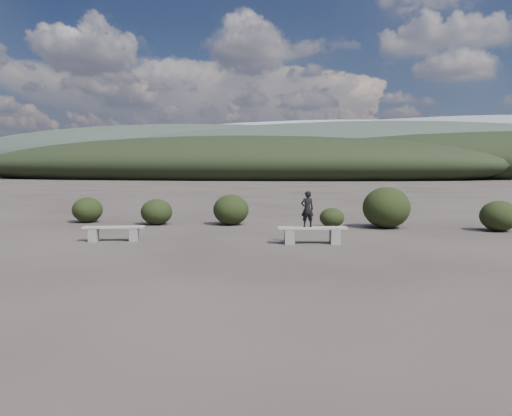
# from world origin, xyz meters

# --- Properties ---
(ground) EXTENTS (1200.00, 1200.00, 0.00)m
(ground) POSITION_xyz_m (0.00, 0.00, 0.00)
(ground) COLOR #332C27
(ground) RESTS_ON ground
(bench_left) EXTENTS (1.79, 0.84, 0.44)m
(bench_left) POSITION_xyz_m (-3.84, 4.16, 0.27)
(bench_left) COLOR gray
(bench_left) RESTS_ON ground
(bench_right) EXTENTS (1.98, 0.83, 0.48)m
(bench_right) POSITION_xyz_m (1.89, 4.82, 0.29)
(bench_right) COLOR gray
(bench_right) RESTS_ON ground
(seated_person) EXTENTS (0.43, 0.37, 1.01)m
(seated_person) POSITION_xyz_m (1.75, 4.78, 0.99)
(seated_person) COLOR black
(seated_person) RESTS_ON bench_right
(shrub_a) EXTENTS (1.19, 1.19, 0.97)m
(shrub_a) POSITION_xyz_m (-4.35, 8.48, 0.49)
(shrub_a) COLOR black
(shrub_a) RESTS_ON ground
(shrub_b) EXTENTS (1.34, 1.34, 1.15)m
(shrub_b) POSITION_xyz_m (-1.57, 8.97, 0.57)
(shrub_b) COLOR black
(shrub_b) RESTS_ON ground
(shrub_c) EXTENTS (0.89, 0.89, 0.71)m
(shrub_c) POSITION_xyz_m (2.21, 8.93, 0.35)
(shrub_c) COLOR black
(shrub_c) RESTS_ON ground
(shrub_d) EXTENTS (1.68, 1.68, 1.47)m
(shrub_d) POSITION_xyz_m (4.12, 9.15, 0.73)
(shrub_d) COLOR black
(shrub_d) RESTS_ON ground
(shrub_e) EXTENTS (1.25, 1.25, 1.04)m
(shrub_e) POSITION_xyz_m (7.81, 8.98, 0.52)
(shrub_e) COLOR black
(shrub_e) RESTS_ON ground
(shrub_f) EXTENTS (1.18, 1.18, 0.99)m
(shrub_f) POSITION_xyz_m (-7.33, 8.65, 0.50)
(shrub_f) COLOR black
(shrub_f) RESTS_ON ground
(mountain_ridges) EXTENTS (500.00, 400.00, 56.00)m
(mountain_ridges) POSITION_xyz_m (-7.48, 339.06, 10.84)
(mountain_ridges) COLOR black
(mountain_ridges) RESTS_ON ground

